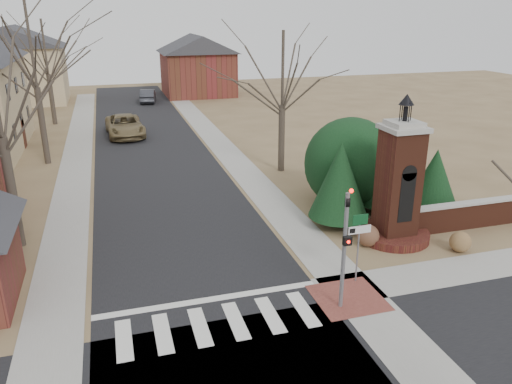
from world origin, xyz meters
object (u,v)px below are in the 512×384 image
object	(u,v)px
distant_car	(148,96)
pickup_truck	(125,126)
traffic_signal_pole	(345,239)
sign_post	(359,235)
brick_gate_monument	(397,193)

from	to	relation	value
distant_car	pickup_truck	bearing A→B (deg)	86.86
traffic_signal_pole	sign_post	bearing A→B (deg)	47.57
sign_post	pickup_truck	xyz separation A→B (m)	(-7.19, 26.49, -1.11)
brick_gate_monument	distant_car	bearing A→B (deg)	100.68
distant_car	traffic_signal_pole	bearing A→B (deg)	102.02
brick_gate_monument	distant_car	world-z (taller)	brick_gate_monument
traffic_signal_pole	sign_post	world-z (taller)	traffic_signal_pole
brick_gate_monument	pickup_truck	size ratio (longest dim) A/B	1.07
traffic_signal_pole	sign_post	xyz separation A→B (m)	(1.29, 1.41, -0.64)
pickup_truck	sign_post	bearing A→B (deg)	-78.02
pickup_truck	distant_car	xyz separation A→B (m)	(3.22, 15.64, -0.12)
sign_post	pickup_truck	size ratio (longest dim) A/B	0.45
sign_post	pickup_truck	world-z (taller)	sign_post
sign_post	brick_gate_monument	size ratio (longest dim) A/B	0.42
sign_post	traffic_signal_pole	bearing A→B (deg)	-132.43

